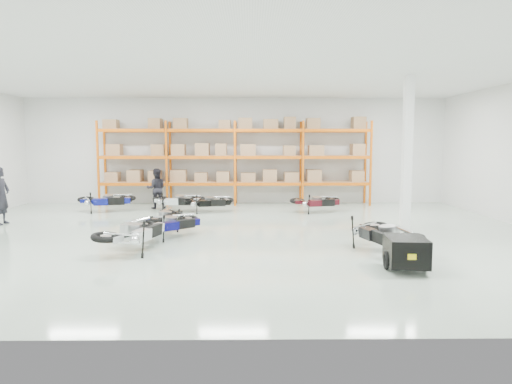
{
  "coord_description": "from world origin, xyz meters",
  "views": [
    {
      "loc": [
        0.66,
        -12.72,
        2.54
      ],
      "look_at": [
        0.81,
        1.0,
        1.1
      ],
      "focal_mm": 32.0,
      "sensor_mm": 36.0,
      "label": 1
    }
  ],
  "objects_px": {
    "moto_silver_left": "(135,227)",
    "moto_back_d": "(317,199)",
    "moto_black_far_left": "(168,213)",
    "moto_back_b": "(178,197)",
    "moto_back_c": "(209,199)",
    "moto_blue_centre": "(170,219)",
    "person_left": "(1,196)",
    "moto_touring_right": "(383,228)",
    "trailer": "(406,251)",
    "moto_back_a": "(106,197)",
    "person_back": "(156,189)"
  },
  "relations": [
    {
      "from": "moto_silver_left",
      "to": "moto_back_d",
      "type": "distance_m",
      "value": 8.11
    },
    {
      "from": "moto_silver_left",
      "to": "moto_black_far_left",
      "type": "xyz_separation_m",
      "value": [
        0.27,
        2.85,
        -0.11
      ]
    },
    {
      "from": "moto_back_b",
      "to": "moto_back_c",
      "type": "relative_size",
      "value": 1.05
    },
    {
      "from": "moto_blue_centre",
      "to": "person_left",
      "type": "height_order",
      "value": "person_left"
    },
    {
      "from": "moto_back_c",
      "to": "moto_touring_right",
      "type": "bearing_deg",
      "value": -153.41
    },
    {
      "from": "moto_silver_left",
      "to": "moto_back_d",
      "type": "relative_size",
      "value": 1.15
    },
    {
      "from": "trailer",
      "to": "moto_back_c",
      "type": "xyz_separation_m",
      "value": [
        -4.71,
        7.97,
        0.12
      ]
    },
    {
      "from": "moto_back_a",
      "to": "moto_back_b",
      "type": "relative_size",
      "value": 1.05
    },
    {
      "from": "moto_black_far_left",
      "to": "moto_back_a",
      "type": "height_order",
      "value": "moto_back_a"
    },
    {
      "from": "moto_back_c",
      "to": "person_back",
      "type": "xyz_separation_m",
      "value": [
        -2.16,
        1.05,
        0.28
      ]
    },
    {
      "from": "moto_back_a",
      "to": "moto_back_b",
      "type": "xyz_separation_m",
      "value": [
        2.69,
        0.08,
        -0.03
      ]
    },
    {
      "from": "moto_back_a",
      "to": "moto_back_c",
      "type": "height_order",
      "value": "moto_back_a"
    },
    {
      "from": "moto_black_far_left",
      "to": "moto_back_b",
      "type": "relative_size",
      "value": 0.91
    },
    {
      "from": "person_left",
      "to": "person_back",
      "type": "relative_size",
      "value": 1.15
    },
    {
      "from": "moto_back_b",
      "to": "person_back",
      "type": "xyz_separation_m",
      "value": [
        -0.97,
        0.74,
        0.26
      ]
    },
    {
      "from": "moto_black_far_left",
      "to": "moto_touring_right",
      "type": "height_order",
      "value": "moto_touring_right"
    },
    {
      "from": "moto_back_b",
      "to": "moto_back_c",
      "type": "xyz_separation_m",
      "value": [
        1.19,
        -0.3,
        -0.02
      ]
    },
    {
      "from": "moto_black_far_left",
      "to": "person_left",
      "type": "xyz_separation_m",
      "value": [
        -5.43,
        0.9,
        0.43
      ]
    },
    {
      "from": "moto_black_far_left",
      "to": "trailer",
      "type": "bearing_deg",
      "value": 146.91
    },
    {
      "from": "moto_touring_right",
      "to": "moto_back_d",
      "type": "distance_m",
      "value": 6.36
    },
    {
      "from": "moto_silver_left",
      "to": "person_back",
      "type": "relative_size",
      "value": 1.22
    },
    {
      "from": "moto_blue_centre",
      "to": "moto_black_far_left",
      "type": "relative_size",
      "value": 1.05
    },
    {
      "from": "trailer",
      "to": "moto_back_b",
      "type": "distance_m",
      "value": 10.16
    },
    {
      "from": "moto_back_a",
      "to": "moto_back_c",
      "type": "relative_size",
      "value": 1.1
    },
    {
      "from": "moto_back_b",
      "to": "moto_back_d",
      "type": "distance_m",
      "value": 5.25
    },
    {
      "from": "trailer",
      "to": "moto_blue_centre",
      "type": "bearing_deg",
      "value": 153.88
    },
    {
      "from": "trailer",
      "to": "moto_silver_left",
      "type": "bearing_deg",
      "value": 169.58
    },
    {
      "from": "moto_touring_right",
      "to": "moto_back_b",
      "type": "xyz_separation_m",
      "value": [
        -5.9,
        6.68,
        -0.04
      ]
    },
    {
      "from": "trailer",
      "to": "person_left",
      "type": "relative_size",
      "value": 0.89
    },
    {
      "from": "moto_blue_centre",
      "to": "moto_back_a",
      "type": "height_order",
      "value": "moto_back_a"
    },
    {
      "from": "moto_touring_right",
      "to": "person_left",
      "type": "bearing_deg",
      "value": 145.99
    },
    {
      "from": "moto_back_c",
      "to": "moto_blue_centre",
      "type": "bearing_deg",
      "value": 162.68
    },
    {
      "from": "moto_touring_right",
      "to": "trailer",
      "type": "relative_size",
      "value": 1.15
    },
    {
      "from": "trailer",
      "to": "person_back",
      "type": "relative_size",
      "value": 1.03
    },
    {
      "from": "moto_silver_left",
      "to": "trailer",
      "type": "xyz_separation_m",
      "value": [
        5.88,
        -1.73,
        -0.2
      ]
    },
    {
      "from": "moto_back_a",
      "to": "moto_back_b",
      "type": "distance_m",
      "value": 2.69
    },
    {
      "from": "moto_back_c",
      "to": "person_left",
      "type": "relative_size",
      "value": 0.91
    },
    {
      "from": "moto_silver_left",
      "to": "person_left",
      "type": "xyz_separation_m",
      "value": [
        -5.16,
        3.75,
        0.32
      ]
    },
    {
      "from": "trailer",
      "to": "moto_back_a",
      "type": "bearing_deg",
      "value": 142.26
    },
    {
      "from": "moto_back_a",
      "to": "moto_back_d",
      "type": "distance_m",
      "value": 7.93
    },
    {
      "from": "moto_back_a",
      "to": "moto_back_b",
      "type": "bearing_deg",
      "value": -101.12
    },
    {
      "from": "moto_back_c",
      "to": "moto_back_d",
      "type": "distance_m",
      "value": 4.05
    },
    {
      "from": "moto_back_b",
      "to": "moto_black_far_left",
      "type": "bearing_deg",
      "value": -173.6
    },
    {
      "from": "moto_silver_left",
      "to": "moto_black_far_left",
      "type": "bearing_deg",
      "value": -78.81
    },
    {
      "from": "moto_touring_right",
      "to": "moto_back_b",
      "type": "bearing_deg",
      "value": 116.81
    },
    {
      "from": "moto_silver_left",
      "to": "moto_back_c",
      "type": "bearing_deg",
      "value": -84.01
    },
    {
      "from": "moto_blue_centre",
      "to": "moto_black_far_left",
      "type": "xyz_separation_m",
      "value": [
        -0.3,
        1.25,
        -0.02
      ]
    },
    {
      "from": "moto_blue_centre",
      "to": "person_left",
      "type": "bearing_deg",
      "value": 29.89
    },
    {
      "from": "moto_silver_left",
      "to": "moto_back_a",
      "type": "bearing_deg",
      "value": -50.7
    },
    {
      "from": "moto_black_far_left",
      "to": "moto_back_c",
      "type": "distance_m",
      "value": 3.51
    }
  ]
}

